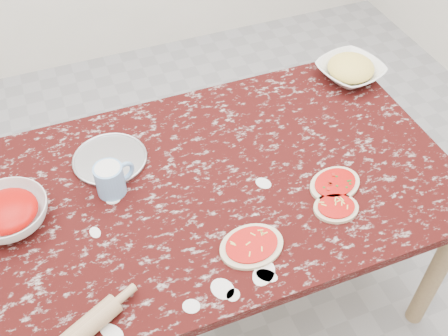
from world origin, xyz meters
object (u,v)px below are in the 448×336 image
cheese_bowl (350,71)px  flour_mug (111,179)px  pizza_tray (110,160)px  worktable (224,193)px  sauce_bowl (9,214)px

cheese_bowl → flour_mug: (-1.08, -0.26, 0.03)m
cheese_bowl → pizza_tray: bearing=-173.7°
worktable → cheese_bowl: cheese_bowl is taller
sauce_bowl → cheese_bowl: 1.44m
sauce_bowl → flour_mug: bearing=2.3°
worktable → flour_mug: bearing=167.4°
flour_mug → pizza_tray: bearing=81.3°
worktable → cheese_bowl: (0.71, 0.35, 0.11)m
cheese_bowl → flour_mug: flour_mug is taller
sauce_bowl → cheese_bowl: size_ratio=0.98×
sauce_bowl → cheese_bowl: bearing=11.0°
worktable → flour_mug: 0.41m
worktable → sauce_bowl: 0.72m
worktable → flour_mug: flour_mug is taller
pizza_tray → flour_mug: flour_mug is taller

